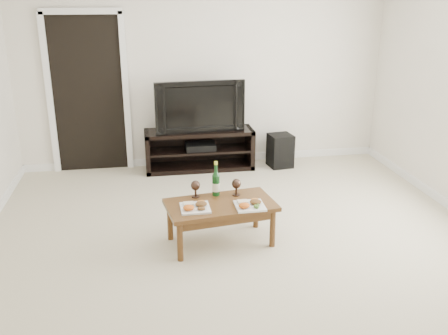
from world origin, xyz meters
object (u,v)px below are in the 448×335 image
subwoofer (280,151)px  media_console (199,150)px  television (199,105)px  coffee_table (221,223)px

subwoofer → media_console: bearing=168.0°
television → coffee_table: bearing=-95.3°
television → subwoofer: 1.31m
media_console → subwoofer: 1.13m
subwoofer → coffee_table: bearing=-126.9°
subwoofer → coffee_table: size_ratio=0.45×
media_console → coffee_table: media_console is taller
media_console → television: television is taller
television → coffee_table: television is taller
media_console → subwoofer: media_console is taller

